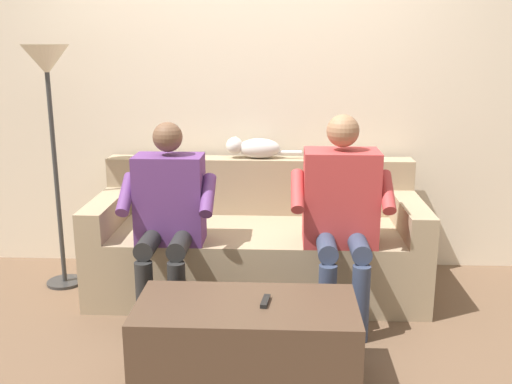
{
  "coord_description": "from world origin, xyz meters",
  "views": [
    {
      "loc": [
        -0.16,
        3.53,
        1.59
      ],
      "look_at": [
        0.0,
        0.07,
        0.71
      ],
      "focal_mm": 41.09,
      "sensor_mm": 36.0,
      "label": 1
    }
  ],
  "objects_px": {
    "person_left_seated": "(341,206)",
    "couch": "(257,245)",
    "floor_lamp": "(48,84)",
    "cat_on_backrest": "(254,148)",
    "coffee_table": "(247,344)",
    "remote_black": "(265,301)",
    "person_right_seated": "(168,210)"
  },
  "relations": [
    {
      "from": "remote_black",
      "to": "couch",
      "type": "bearing_deg",
      "value": -168.28
    },
    {
      "from": "couch",
      "to": "person_right_seated",
      "type": "distance_m",
      "value": 0.75
    },
    {
      "from": "person_left_seated",
      "to": "couch",
      "type": "bearing_deg",
      "value": -38.11
    },
    {
      "from": "couch",
      "to": "remote_black",
      "type": "bearing_deg",
      "value": 94.35
    },
    {
      "from": "coffee_table",
      "to": "person_right_seated",
      "type": "relative_size",
      "value": 0.9
    },
    {
      "from": "coffee_table",
      "to": "couch",
      "type": "bearing_deg",
      "value": -90.0
    },
    {
      "from": "cat_on_backrest",
      "to": "remote_black",
      "type": "xyz_separation_m",
      "value": [
        -0.13,
        1.45,
        -0.47
      ]
    },
    {
      "from": "coffee_table",
      "to": "cat_on_backrest",
      "type": "distance_m",
      "value": 1.62
    },
    {
      "from": "couch",
      "to": "person_right_seated",
      "type": "height_order",
      "value": "person_right_seated"
    },
    {
      "from": "cat_on_backrest",
      "to": "floor_lamp",
      "type": "height_order",
      "value": "floor_lamp"
    },
    {
      "from": "couch",
      "to": "floor_lamp",
      "type": "bearing_deg",
      "value": 0.69
    },
    {
      "from": "remote_black",
      "to": "coffee_table",
      "type": "bearing_deg",
      "value": -76.18
    },
    {
      "from": "couch",
      "to": "person_left_seated",
      "type": "height_order",
      "value": "person_left_seated"
    },
    {
      "from": "couch",
      "to": "person_left_seated",
      "type": "bearing_deg",
      "value": 141.89
    },
    {
      "from": "coffee_table",
      "to": "remote_black",
      "type": "xyz_separation_m",
      "value": [
        -0.09,
        -0.01,
        0.22
      ]
    },
    {
      "from": "couch",
      "to": "person_right_seated",
      "type": "bearing_deg",
      "value": 40.25
    },
    {
      "from": "person_left_seated",
      "to": "cat_on_backrest",
      "type": "bearing_deg",
      "value": -51.85
    },
    {
      "from": "couch",
      "to": "remote_black",
      "type": "distance_m",
      "value": 1.17
    },
    {
      "from": "coffee_table",
      "to": "remote_black",
      "type": "height_order",
      "value": "remote_black"
    },
    {
      "from": "person_right_seated",
      "to": "remote_black",
      "type": "relative_size",
      "value": 9.31
    },
    {
      "from": "cat_on_backrest",
      "to": "remote_black",
      "type": "height_order",
      "value": "cat_on_backrest"
    },
    {
      "from": "coffee_table",
      "to": "cat_on_backrest",
      "type": "xyz_separation_m",
      "value": [
        0.04,
        -1.46,
        0.69
      ]
    },
    {
      "from": "coffee_table",
      "to": "person_left_seated",
      "type": "relative_size",
      "value": 0.86
    },
    {
      "from": "floor_lamp",
      "to": "cat_on_backrest",
      "type": "bearing_deg",
      "value": -166.35
    },
    {
      "from": "coffee_table",
      "to": "person_right_seated",
      "type": "height_order",
      "value": "person_right_seated"
    },
    {
      "from": "coffee_table",
      "to": "person_right_seated",
      "type": "distance_m",
      "value": 1.0
    },
    {
      "from": "cat_on_backrest",
      "to": "floor_lamp",
      "type": "distance_m",
      "value": 1.39
    },
    {
      "from": "couch",
      "to": "floor_lamp",
      "type": "relative_size",
      "value": 1.33
    },
    {
      "from": "person_left_seated",
      "to": "floor_lamp",
      "type": "relative_size",
      "value": 0.76
    },
    {
      "from": "couch",
      "to": "person_right_seated",
      "type": "xyz_separation_m",
      "value": [
        0.5,
        0.43,
        0.36
      ]
    },
    {
      "from": "person_left_seated",
      "to": "person_right_seated",
      "type": "height_order",
      "value": "person_left_seated"
    },
    {
      "from": "person_right_seated",
      "to": "cat_on_backrest",
      "type": "xyz_separation_m",
      "value": [
        -0.46,
        -0.72,
        0.25
      ]
    }
  ]
}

